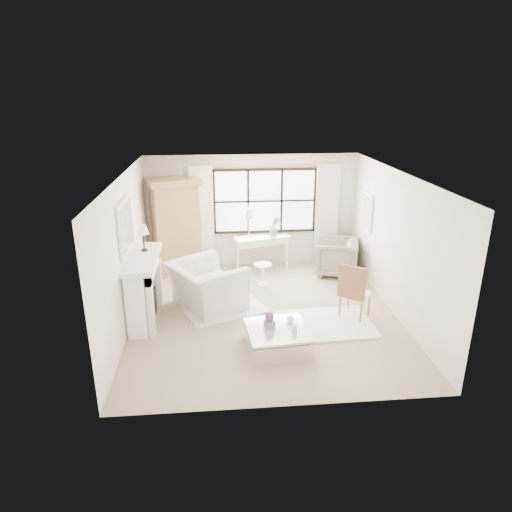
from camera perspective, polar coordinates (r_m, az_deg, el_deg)
The scene contains 32 objects.
floor at distance 8.90m, azimuth 1.07°, elevation -7.28°, with size 5.50×5.50×0.00m, color tan.
ceiling at distance 8.03m, azimuth 1.19°, elevation 10.10°, with size 5.50×5.50×0.00m, color white.
wall_back at distance 11.00m, azimuth -0.46°, elevation 5.61°, with size 5.00×5.00×0.00m, color beige.
wall_front at distance 5.86m, azimuth 4.12°, elevation -7.79°, with size 5.00×5.00×0.00m, color white.
wall_left at distance 8.48m, azimuth -15.92°, elevation 0.42°, with size 5.50×5.50×0.00m, color white.
wall_right at distance 8.99m, azimuth 17.18°, elevation 1.39°, with size 5.50×5.50×0.00m, color silver.
window_pane at distance 10.95m, azimuth 1.12°, elevation 6.89°, with size 2.40×0.02×1.50m, color silver.
window_frame at distance 10.94m, azimuth 1.12°, elevation 6.88°, with size 2.50×0.04×1.50m, color black, non-canonical shape.
curtain_rod at distance 10.72m, azimuth 1.19°, elevation 11.35°, with size 0.04×0.04×3.30m, color #BE8842.
curtain_left at distance 10.90m, azimuth -6.74°, elevation 4.71°, with size 0.55×0.10×2.47m, color white.
curtain_right at distance 11.22m, azimuth 8.82°, elevation 5.06°, with size 0.55×0.10×2.47m, color silver.
fireplace at distance 8.69m, azimuth -14.01°, elevation -3.90°, with size 0.58×1.66×1.26m.
mirror_frame at distance 8.33m, azimuth -16.03°, elevation 3.60°, with size 0.05×1.15×0.95m, color white.
mirror_glass at distance 8.32m, azimuth -15.83°, elevation 3.61°, with size 0.02×1.00×0.80m, color silver.
art_frame at distance 10.45m, azimuth 13.72°, elevation 5.40°, with size 0.04×0.62×0.82m, color white.
art_canvas at distance 10.44m, azimuth 13.62°, elevation 5.40°, with size 0.01×0.52×0.72m, color beige.
mantel_lamp at distance 8.64m, azimuth -13.98°, elevation 3.09°, with size 0.22×0.22×0.51m.
armoire at distance 10.69m, azimuth -9.97°, elevation 3.72°, with size 1.29×1.02×2.24m.
console_table at distance 11.03m, azimuth 0.75°, elevation 0.49°, with size 1.37×0.78×0.80m.
console_lamp at distance 10.70m, azimuth -0.88°, elevation 5.25°, with size 0.28×0.28×0.69m.
orchid_plant at distance 10.86m, azimuth 2.34°, elevation 3.73°, with size 0.27×0.21×0.48m, color #546B47.
side_table at distance 10.04m, azimuth 0.89°, elevation -1.94°, with size 0.40×0.40×0.51m.
rug_left at distance 9.13m, azimuth -4.03°, elevation -6.52°, with size 1.53×1.08×0.03m, color silver.
rug_right at distance 8.63m, azimuth 8.69°, elevation -8.37°, with size 1.71×1.28×0.03m, color white.
club_armchair at distance 9.08m, azimuth -6.21°, elevation -3.71°, with size 1.37×1.20×0.89m, color silver.
wingback_chair at distance 10.82m, azimuth 10.04°, elevation -0.10°, with size 0.90×0.93×0.84m, color gray.
french_chair at distance 8.87m, azimuth 12.19°, elevation -5.63°, with size 0.68×0.68×1.08m.
coffee_table at distance 7.72m, azimuth 2.68°, elevation -10.36°, with size 1.09×1.09×0.38m.
planter_box at distance 7.64m, azimuth 1.68°, elevation -8.48°, with size 0.15×0.15×0.12m, color slate.
planter_flowers at distance 7.58m, azimuth 1.69°, elevation -7.61°, with size 0.15×0.15×0.15m, color #5B2D72.
pillar_candle at distance 7.52m, azimuth 4.83°, elevation -9.01°, with size 0.09×0.09×0.12m, color silver.
coffee_vase at distance 7.80m, azimuth 4.32°, elevation -7.78°, with size 0.13×0.13×0.14m, color white.
Camera 1 is at (-0.89, -7.86, 4.08)m, focal length 32.00 mm.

